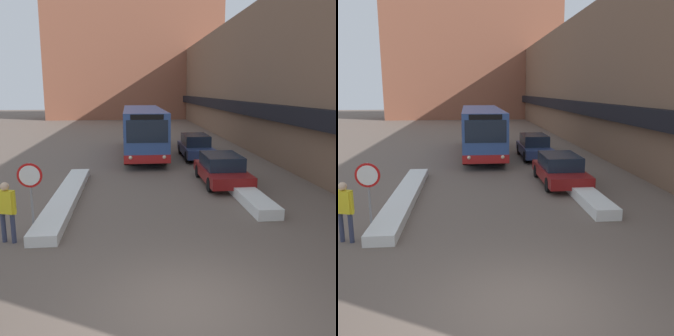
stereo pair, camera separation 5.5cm
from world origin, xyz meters
TOP-DOWN VIEW (x-y plane):
  - ground_plane at (0.00, 0.00)m, footprint 160.00×160.00m
  - building_row_right at (9.98, 24.00)m, footprint 5.50×60.00m
  - building_backdrop_far at (0.00, 52.90)m, footprint 26.00×8.00m
  - snow_bank_left at (-3.60, 7.86)m, footprint 0.90×9.09m
  - snow_bank_right at (3.60, 8.76)m, footprint 0.90×8.09m
  - city_bus at (-0.12, 18.52)m, footprint 2.55×11.33m
  - parked_car_front at (3.20, 10.00)m, footprint 1.91×4.51m
  - parked_car_back at (3.20, 16.92)m, footprint 1.81×4.75m
  - stop_sign at (-4.14, 4.76)m, footprint 0.76×0.08m
  - pedestrian at (-4.59, 3.81)m, footprint 0.56×0.36m

SIDE VIEW (x-z plane):
  - ground_plane at x=0.00m, z-range 0.00..0.00m
  - snow_bank_left at x=-3.60m, z-range 0.00..0.33m
  - snow_bank_right at x=3.60m, z-range 0.00..0.40m
  - parked_car_front at x=3.20m, z-range 0.01..1.38m
  - parked_car_back at x=3.20m, z-range 0.01..1.50m
  - pedestrian at x=-4.59m, z-range 0.18..1.97m
  - stop_sign at x=-4.14m, z-range 0.47..2.61m
  - city_bus at x=-0.12m, z-range 0.14..3.24m
  - building_row_right at x=9.98m, z-range -0.02..10.09m
  - building_backdrop_far at x=0.00m, z-range 0.00..18.62m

